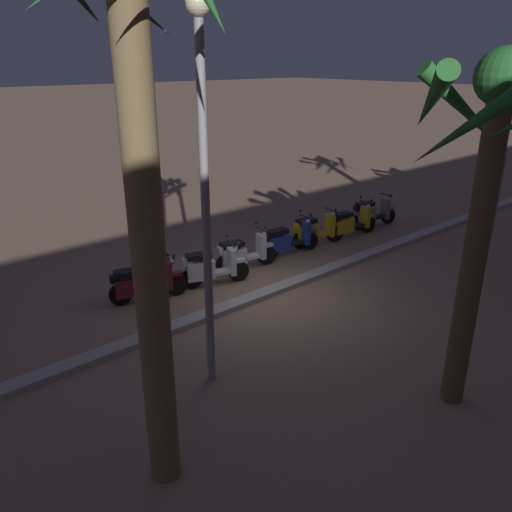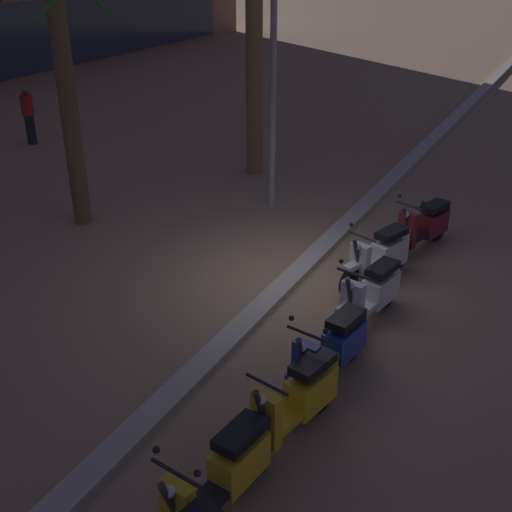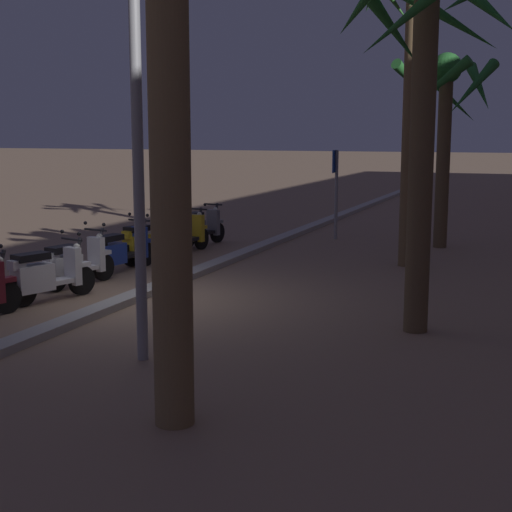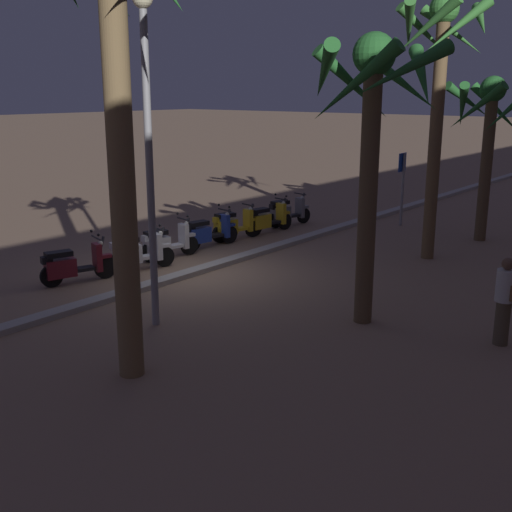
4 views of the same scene
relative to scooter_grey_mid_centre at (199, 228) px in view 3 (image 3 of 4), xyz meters
name	(u,v)px [view 3 (image 3 of 4)]	position (x,y,z in m)	size (l,w,h in m)	color
ground_plane	(133,300)	(6.04, 1.64, -0.47)	(200.00, 200.00, 0.00)	#93755B
curb_strip	(133,297)	(6.04, 1.63, -0.41)	(60.00, 0.36, 0.12)	#ADA89E
scooter_grey_mid_centre	(199,228)	(0.00, 0.00, 0.00)	(1.77, 0.68, 1.04)	black
scooter_yellow_mid_rear	(183,235)	(1.27, 0.18, -0.02)	(1.85, 0.60, 1.17)	black
scooter_yellow_last_in_row	(146,243)	(2.70, 0.00, -0.01)	(1.75, 0.67, 1.04)	black
scooter_blue_second_in_line	(120,251)	(3.85, 0.04, -0.02)	(1.86, 0.63, 1.17)	black
scooter_white_lead_nearest	(75,264)	(5.48, 0.06, -0.02)	(1.75, 0.65, 1.17)	black
scooter_white_gap_after_mid	(46,275)	(6.71, 0.33, 0.00)	(1.67, 0.79, 1.17)	black
crossing_sign	(336,184)	(-2.49, 2.88, 1.04)	(0.60, 0.14, 2.40)	#939399
palm_tree_near_sign	(412,27)	(0.95, 5.40, 4.55)	(2.54, 2.60, 6.68)	brown
palm_tree_by_mall_entrance	(427,46)	(6.32, 6.56, 3.57)	(2.70, 2.74, 5.38)	brown
palm_tree_far_corner	(444,103)	(-2.02, 5.71, 3.10)	(2.48, 2.54, 4.78)	brown
street_lamp	(135,57)	(8.98, 3.52, 3.29)	(0.36, 0.36, 6.09)	#939399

